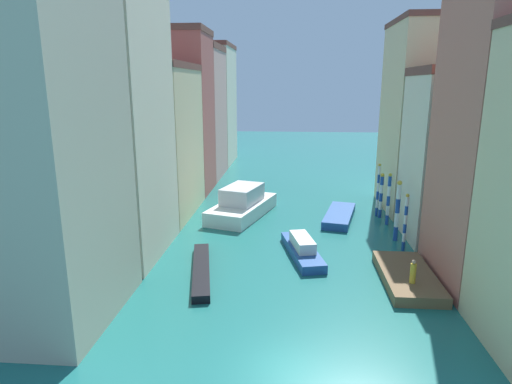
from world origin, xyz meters
name	(u,v)px	position (x,y,z in m)	size (l,w,h in m)	color
ground_plane	(290,213)	(0.00, 24.50, 0.00)	(154.00, 154.00, 0.00)	#1E6B66
building_left_0	(37,126)	(-12.75, 3.97, 10.38)	(6.60, 8.95, 20.75)	#BCB299
building_left_1	(113,123)	(-12.75, 13.40, 9.78)	(6.60, 9.45, 19.54)	beige
building_left_2	(158,141)	(-12.75, 23.78, 7.20)	(6.60, 11.24, 14.38)	beige
building_left_3	(182,113)	(-12.75, 33.13, 9.27)	(6.60, 7.46, 18.52)	#B25147
building_left_4	(198,112)	(-12.75, 41.88, 8.76)	(6.60, 10.13, 17.49)	tan
building_left_5	(212,105)	(-12.75, 52.89, 9.28)	(6.60, 11.42, 18.53)	beige
building_right_1	(506,135)	(12.75, 10.30, 9.50)	(6.60, 8.25, 18.98)	#C6705B
building_right_2	(452,156)	(12.75, 18.56, 6.90)	(6.60, 7.38, 13.77)	beige
building_right_3	(422,118)	(12.75, 27.44, 9.24)	(6.60, 9.83, 18.46)	beige
waterfront_dock	(407,277)	(7.61, 9.77, 0.34)	(3.21, 7.14, 0.67)	brown
person_on_dock	(413,272)	(7.47, 8.17, 1.37)	(0.36, 0.36, 1.50)	gold
mooring_pole_0	(405,222)	(8.69, 15.34, 2.29)	(0.27, 0.27, 4.50)	#1E479E
mooring_pole_1	(397,210)	(8.60, 17.57, 2.57)	(0.39, 0.39, 5.02)	#1E479E
mooring_pole_2	(388,199)	(8.77, 21.72, 2.44)	(0.33, 0.33, 4.78)	#1E479E
mooring_pole_3	(381,195)	(8.56, 23.92, 2.22)	(0.37, 0.37, 4.33)	#1E479E
mooring_pole_4	(378,190)	(8.32, 24.39, 2.62)	(0.27, 0.27, 5.16)	#1E479E
vaporetto_white	(242,204)	(-4.68, 23.44, 1.13)	(6.36, 9.99, 2.94)	white
gondola_black	(201,270)	(-5.94, 9.90, 0.26)	(2.75, 8.61, 0.52)	black
motorboat_0	(339,216)	(4.63, 22.96, 0.37)	(3.88, 7.70, 0.73)	#234C93
motorboat_1	(302,248)	(0.92, 13.69, 0.54)	(3.29, 7.32, 1.45)	#234C93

